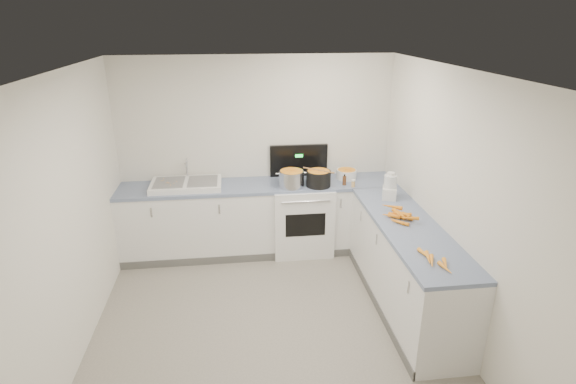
{
  "coord_description": "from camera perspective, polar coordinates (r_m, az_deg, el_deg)",
  "views": [
    {
      "loc": [
        -0.28,
        -3.64,
        2.9
      ],
      "look_at": [
        0.3,
        1.1,
        1.05
      ],
      "focal_mm": 28.0,
      "sensor_mm": 36.0,
      "label": 1
    }
  ],
  "objects": [
    {
      "name": "carrot_pile",
      "position": [
        4.85,
        13.94,
        -2.87
      ],
      "size": [
        0.33,
        0.47,
        0.08
      ],
      "color": "orange",
      "rests_on": "counter_right"
    },
    {
      "name": "steel_pot",
      "position": [
        5.56,
        0.45,
        1.59
      ],
      "size": [
        0.32,
        0.32,
        0.23
      ],
      "primitive_type": "cylinder",
      "rotation": [
        0.0,
        0.0,
        0.03
      ],
      "color": "silver",
      "rests_on": "stove"
    },
    {
      "name": "wall_right",
      "position": [
        4.48,
        20.56,
        -1.85
      ],
      "size": [
        0.0,
        4.0,
        2.5
      ],
      "primitive_type": null,
      "rotation": [
        1.57,
        0.0,
        -1.57
      ],
      "color": "silver",
      "rests_on": "ground"
    },
    {
      "name": "wooden_spoon",
      "position": [
        5.56,
        3.92,
        2.78
      ],
      "size": [
        0.35,
        0.27,
        0.02
      ],
      "primitive_type": "cylinder",
      "rotation": [
        1.57,
        0.0,
        0.92
      ],
      "color": "#AD7A47",
      "rests_on": "black_pot"
    },
    {
      "name": "wall_back",
      "position": [
        5.88,
        -3.99,
        4.84
      ],
      "size": [
        3.5,
        0.0,
        2.5
      ],
      "primitive_type": null,
      "rotation": [
        1.57,
        0.0,
        0.0
      ],
      "color": "silver",
      "rests_on": "ground"
    },
    {
      "name": "black_pot",
      "position": [
        5.6,
        3.89,
        1.62
      ],
      "size": [
        0.33,
        0.33,
        0.22
      ],
      "primitive_type": "cylinder",
      "rotation": [
        0.0,
        0.0,
        -0.1
      ],
      "color": "black",
      "rests_on": "stove"
    },
    {
      "name": "peeled_carrots",
      "position": [
        4.1,
        18.09,
        -8.27
      ],
      "size": [
        0.19,
        0.43,
        0.04
      ],
      "color": "orange",
      "rests_on": "counter_right"
    },
    {
      "name": "food_processor",
      "position": [
        5.31,
        12.8,
        0.57
      ],
      "size": [
        0.21,
        0.23,
        0.32
      ],
      "color": "white",
      "rests_on": "counter_right"
    },
    {
      "name": "ceiling",
      "position": [
        3.67,
        -2.64,
        14.89
      ],
      "size": [
        3.5,
        4.0,
        0.0
      ],
      "primitive_type": null,
      "rotation": [
        3.14,
        0.0,
        0.0
      ],
      "color": "silver",
      "rests_on": "ground"
    },
    {
      "name": "counter_right",
      "position": [
        4.94,
        14.71,
        -9.04
      ],
      "size": [
        0.62,
        2.2,
        0.94
      ],
      "color": "white",
      "rests_on": "ground"
    },
    {
      "name": "stove",
      "position": [
        5.91,
        1.72,
        -3.06
      ],
      "size": [
        0.76,
        0.65,
        1.36
      ],
      "color": "white",
      "rests_on": "ground"
    },
    {
      "name": "peelings",
      "position": [
        5.71,
        -14.98,
        1.18
      ],
      "size": [
        0.21,
        0.29,
        0.01
      ],
      "color": "tan",
      "rests_on": "sink"
    },
    {
      "name": "extract_bottle",
      "position": [
        5.68,
        7.17,
        1.45
      ],
      "size": [
        0.05,
        0.05,
        0.12
      ],
      "primitive_type": "cylinder",
      "color": "#593319",
      "rests_on": "counter_back"
    },
    {
      "name": "floor",
      "position": [
        4.66,
        -2.11,
        -17.31
      ],
      "size": [
        3.5,
        4.0,
        0.0
      ],
      "primitive_type": null,
      "color": "gray",
      "rests_on": "ground"
    },
    {
      "name": "sink",
      "position": [
        5.71,
        -12.8,
        0.96
      ],
      "size": [
        0.86,
        0.52,
        0.31
      ],
      "color": "white",
      "rests_on": "counter_back"
    },
    {
      "name": "counter_back",
      "position": [
        5.87,
        -3.63,
        -3.3
      ],
      "size": [
        3.5,
        0.62,
        0.94
      ],
      "color": "white",
      "rests_on": "ground"
    },
    {
      "name": "wall_left",
      "position": [
        4.26,
        -26.59,
        -4.03
      ],
      "size": [
        0.0,
        4.0,
        2.5
      ],
      "primitive_type": null,
      "rotation": [
        1.57,
        0.0,
        1.57
      ],
      "color": "silver",
      "rests_on": "ground"
    },
    {
      "name": "spice_jar",
      "position": [
        5.63,
        8.28,
        1.02
      ],
      "size": [
        0.05,
        0.05,
        0.08
      ],
      "primitive_type": "cylinder",
      "color": "#E5B266",
      "rests_on": "counter_back"
    },
    {
      "name": "mixing_bowl",
      "position": [
        5.91,
        7.43,
        2.26
      ],
      "size": [
        0.29,
        0.29,
        0.12
      ],
      "primitive_type": "cylinder",
      "rotation": [
        0.0,
        0.0,
        0.09
      ],
      "color": "white",
      "rests_on": "counter_back"
    }
  ]
}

